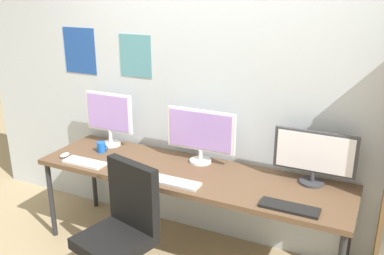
# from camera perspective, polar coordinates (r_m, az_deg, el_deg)

# --- Properties ---
(wall_back) EXTENTS (4.89, 0.11, 2.60)m
(wall_back) POSITION_cam_1_polar(r_m,az_deg,el_deg) (3.45, 2.66, 5.10)
(wall_back) COLOR silver
(wall_back) RESTS_ON ground_plane
(desk) EXTENTS (2.49, 0.68, 0.74)m
(desk) POSITION_cam_1_polar(r_m,az_deg,el_deg) (3.30, -0.38, -6.80)
(desk) COLOR brown
(desk) RESTS_ON ground_plane
(office_chair) EXTENTS (0.54, 0.54, 0.99)m
(office_chair) POSITION_cam_1_polar(r_m,az_deg,el_deg) (3.06, -9.60, -15.65)
(office_chair) COLOR #2D2D33
(office_chair) RESTS_ON ground_plane
(monitor_left) EXTENTS (0.46, 0.18, 0.48)m
(monitor_left) POSITION_cam_1_polar(r_m,az_deg,el_deg) (3.80, -11.24, 1.56)
(monitor_left) COLOR silver
(monitor_left) RESTS_ON desk
(monitor_center) EXTENTS (0.59, 0.18, 0.45)m
(monitor_center) POSITION_cam_1_polar(r_m,az_deg,el_deg) (3.36, 1.20, -0.78)
(monitor_center) COLOR silver
(monitor_center) RESTS_ON desk
(monitor_right) EXTENTS (0.59, 0.18, 0.40)m
(monitor_right) POSITION_cam_1_polar(r_m,az_deg,el_deg) (3.13, 16.38, -3.65)
(monitor_right) COLOR #38383D
(monitor_right) RESTS_ON desk
(keyboard_left) EXTENTS (0.36, 0.13, 0.02)m
(keyboard_left) POSITION_cam_1_polar(r_m,az_deg,el_deg) (3.53, -14.46, -4.63)
(keyboard_left) COLOR silver
(keyboard_left) RESTS_ON desk
(keyboard_center) EXTENTS (0.37, 0.13, 0.02)m
(keyboard_center) POSITION_cam_1_polar(r_m,az_deg,el_deg) (3.09, -2.28, -7.50)
(keyboard_center) COLOR silver
(keyboard_center) RESTS_ON desk
(keyboard_right) EXTENTS (0.39, 0.13, 0.02)m
(keyboard_right) POSITION_cam_1_polar(r_m,az_deg,el_deg) (2.84, 13.16, -10.60)
(keyboard_right) COLOR black
(keyboard_right) RESTS_ON desk
(computer_mouse) EXTENTS (0.06, 0.10, 0.03)m
(computer_mouse) POSITION_cam_1_polar(r_m,az_deg,el_deg) (3.71, -16.99, -3.61)
(computer_mouse) COLOR silver
(computer_mouse) RESTS_ON desk
(coffee_mug) EXTENTS (0.11, 0.08, 0.09)m
(coffee_mug) POSITION_cam_1_polar(r_m,az_deg,el_deg) (3.72, -12.21, -2.62)
(coffee_mug) COLOR blue
(coffee_mug) RESTS_ON desk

